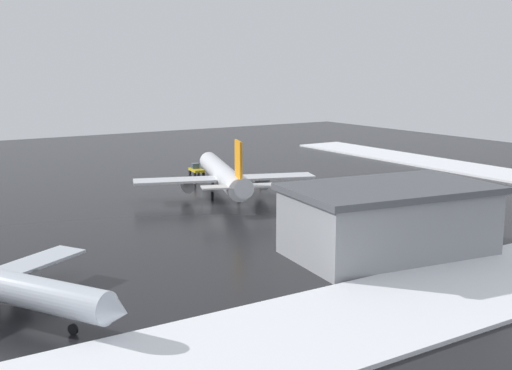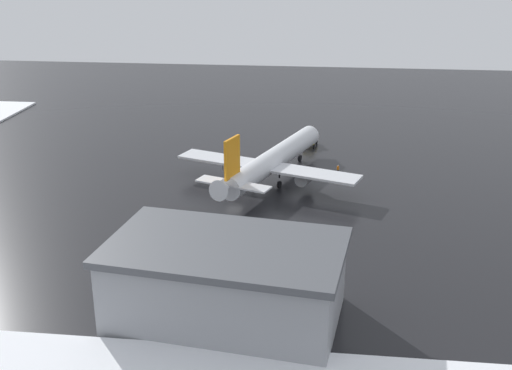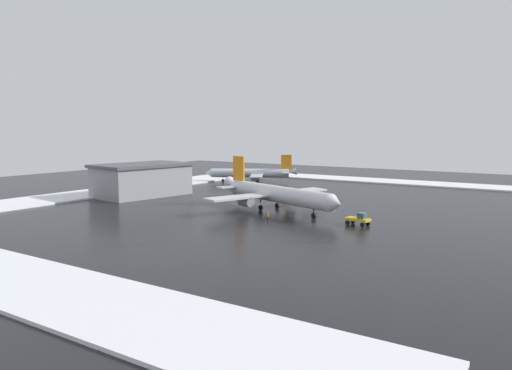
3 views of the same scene
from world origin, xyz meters
The scene contains 8 objects.
ground_plane centered at (0.00, 0.00, 0.00)m, with size 240.00×240.00×0.00m, color black.
snow_bank_far centered at (0.00, -50.00, 0.21)m, with size 152.00×16.00×0.43m, color white.
snow_bank_right centered at (67.00, 0.00, 0.21)m, with size 14.00×116.00×0.43m, color white.
airplane_far_rear centered at (5.53, 7.31, 3.82)m, with size 31.83×37.69×11.57m.
pushback_tug centered at (11.39, 29.38, 1.28)m, with size 2.87×4.87×2.50m.
ground_crew_near_tug centered at (4.44, 16.29, 0.97)m, with size 0.36×0.36×1.71m.
ground_crew_mid_apron centered at (16.80, 12.39, 0.97)m, with size 0.36×0.36×1.71m.
cargo_hangar centered at (4.45, -35.94, 4.44)m, with size 26.77×18.18×8.80m.
Camera 1 is at (-50.71, -92.07, 23.20)m, focal length 45.00 mm.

